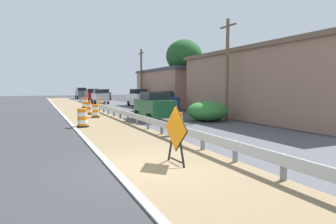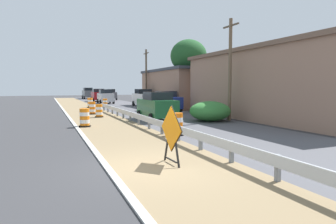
{
  "view_description": "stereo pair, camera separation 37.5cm",
  "coord_description": "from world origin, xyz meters",
  "px_view_note": "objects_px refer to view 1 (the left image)",
  "views": [
    {
      "loc": [
        -3.25,
        -8.2,
        2.41
      ],
      "look_at": [
        2.55,
        4.89,
        1.19
      ],
      "focal_mm": 31.62,
      "sensor_mm": 36.0,
      "label": 1
    },
    {
      "loc": [
        -2.91,
        -8.35,
        2.41
      ],
      "look_at": [
        2.55,
        4.89,
        1.19
      ],
      "focal_mm": 31.62,
      "sensor_mm": 36.0,
      "label": 2
    }
  ],
  "objects_px": {
    "traffic_barrel_mid": "(96,112)",
    "traffic_barrel_farthest": "(100,104)",
    "car_distant_a": "(139,98)",
    "car_distant_b": "(100,97)",
    "car_mid_far_lane": "(162,101)",
    "warning_sign_diamond": "(176,131)",
    "traffic_barrel_far": "(88,109)",
    "traffic_barrel_nearest": "(177,125)",
    "utility_pole_near": "(227,68)",
    "traffic_barrel_close": "(83,119)",
    "car_lead_far_lane": "(81,93)",
    "traffic_barrel_farther": "(85,103)",
    "car_lead_near_lane": "(92,95)",
    "car_trailing_far_lane": "(154,106)",
    "car_trailing_near_lane": "(104,94)",
    "utility_pole_mid": "(141,76)"
  },
  "relations": [
    {
      "from": "traffic_barrel_mid",
      "to": "traffic_barrel_farthest",
      "type": "bearing_deg",
      "value": 77.22
    },
    {
      "from": "car_distant_a",
      "to": "car_distant_b",
      "type": "bearing_deg",
      "value": -159.13
    },
    {
      "from": "car_mid_far_lane",
      "to": "warning_sign_diamond",
      "type": "bearing_deg",
      "value": -20.62
    },
    {
      "from": "traffic_barrel_far",
      "to": "car_mid_far_lane",
      "type": "height_order",
      "value": "car_mid_far_lane"
    },
    {
      "from": "warning_sign_diamond",
      "to": "traffic_barrel_far",
      "type": "xyz_separation_m",
      "value": [
        0.17,
        18.16,
        -0.53
      ]
    },
    {
      "from": "traffic_barrel_nearest",
      "to": "traffic_barrel_mid",
      "type": "relative_size",
      "value": 1.08
    },
    {
      "from": "utility_pole_near",
      "to": "traffic_barrel_nearest",
      "type": "bearing_deg",
      "value": -143.61
    },
    {
      "from": "traffic_barrel_farthest",
      "to": "traffic_barrel_close",
      "type": "bearing_deg",
      "value": -104.5
    },
    {
      "from": "car_mid_far_lane",
      "to": "traffic_barrel_mid",
      "type": "bearing_deg",
      "value": -62.4
    },
    {
      "from": "car_lead_far_lane",
      "to": "utility_pole_near",
      "type": "bearing_deg",
      "value": -174.44
    },
    {
      "from": "traffic_barrel_farthest",
      "to": "car_distant_a",
      "type": "relative_size",
      "value": 0.23
    },
    {
      "from": "warning_sign_diamond",
      "to": "car_lead_far_lane",
      "type": "relative_size",
      "value": 0.39
    },
    {
      "from": "traffic_barrel_farther",
      "to": "car_lead_near_lane",
      "type": "height_order",
      "value": "car_lead_near_lane"
    },
    {
      "from": "traffic_barrel_nearest",
      "to": "car_distant_a",
      "type": "distance_m",
      "value": 22.09
    },
    {
      "from": "car_distant_a",
      "to": "car_mid_far_lane",
      "type": "bearing_deg",
      "value": 0.24
    },
    {
      "from": "traffic_barrel_farthest",
      "to": "car_mid_far_lane",
      "type": "bearing_deg",
      "value": -58.08
    },
    {
      "from": "traffic_barrel_farthest",
      "to": "car_mid_far_lane",
      "type": "xyz_separation_m",
      "value": [
        4.7,
        -7.55,
        0.53
      ]
    },
    {
      "from": "utility_pole_near",
      "to": "car_lead_near_lane",
      "type": "bearing_deg",
      "value": 97.46
    },
    {
      "from": "traffic_barrel_close",
      "to": "car_mid_far_lane",
      "type": "bearing_deg",
      "value": 45.04
    },
    {
      "from": "car_trailing_far_lane",
      "to": "traffic_barrel_farther",
      "type": "bearing_deg",
      "value": 10.45
    },
    {
      "from": "traffic_barrel_farthest",
      "to": "car_trailing_near_lane",
      "type": "distance_m",
      "value": 20.7
    },
    {
      "from": "traffic_barrel_far",
      "to": "traffic_barrel_mid",
      "type": "bearing_deg",
      "value": -87.66
    },
    {
      "from": "traffic_barrel_farther",
      "to": "car_distant_b",
      "type": "height_order",
      "value": "car_distant_b"
    },
    {
      "from": "traffic_barrel_close",
      "to": "traffic_barrel_far",
      "type": "xyz_separation_m",
      "value": [
        1.63,
        8.2,
        -0.0
      ]
    },
    {
      "from": "car_mid_far_lane",
      "to": "car_trailing_far_lane",
      "type": "height_order",
      "value": "car_trailing_far_lane"
    },
    {
      "from": "traffic_barrel_farther",
      "to": "car_lead_far_lane",
      "type": "relative_size",
      "value": 0.24
    },
    {
      "from": "traffic_barrel_farther",
      "to": "traffic_barrel_farthest",
      "type": "height_order",
      "value": "traffic_barrel_farther"
    },
    {
      "from": "car_distant_b",
      "to": "warning_sign_diamond",
      "type": "bearing_deg",
      "value": 173.4
    },
    {
      "from": "traffic_barrel_farthest",
      "to": "utility_pole_mid",
      "type": "distance_m",
      "value": 6.7
    },
    {
      "from": "car_trailing_near_lane",
      "to": "car_distant_b",
      "type": "xyz_separation_m",
      "value": [
        -3.06,
        -11.86,
        0.02
      ]
    },
    {
      "from": "car_lead_far_lane",
      "to": "car_distant_a",
      "type": "relative_size",
      "value": 1.08
    },
    {
      "from": "traffic_barrel_nearest",
      "to": "car_trailing_far_lane",
      "type": "height_order",
      "value": "car_trailing_far_lane"
    },
    {
      "from": "utility_pole_mid",
      "to": "traffic_barrel_nearest",
      "type": "bearing_deg",
      "value": -104.56
    },
    {
      "from": "traffic_barrel_mid",
      "to": "traffic_barrel_farthest",
      "type": "xyz_separation_m",
      "value": [
        2.53,
        11.17,
        -0.0
      ]
    },
    {
      "from": "car_mid_far_lane",
      "to": "car_trailing_far_lane",
      "type": "xyz_separation_m",
      "value": [
        -3.68,
        -7.22,
        0.03
      ]
    },
    {
      "from": "car_mid_far_lane",
      "to": "traffic_barrel_farthest",
      "type": "bearing_deg",
      "value": -147.05
    },
    {
      "from": "traffic_barrel_close",
      "to": "car_trailing_far_lane",
      "type": "distance_m",
      "value": 5.62
    },
    {
      "from": "traffic_barrel_nearest",
      "to": "car_mid_far_lane",
      "type": "relative_size",
      "value": 0.26
    },
    {
      "from": "warning_sign_diamond",
      "to": "utility_pole_near",
      "type": "relative_size",
      "value": 0.26
    },
    {
      "from": "car_trailing_near_lane",
      "to": "car_trailing_far_lane",
      "type": "distance_m",
      "value": 35.12
    },
    {
      "from": "utility_pole_near",
      "to": "traffic_barrel_farther",
      "type": "bearing_deg",
      "value": 113.2
    },
    {
      "from": "traffic_barrel_nearest",
      "to": "utility_pole_mid",
      "type": "distance_m",
      "value": 24.1
    },
    {
      "from": "traffic_barrel_mid",
      "to": "car_lead_far_lane",
      "type": "relative_size",
      "value": 0.22
    },
    {
      "from": "warning_sign_diamond",
      "to": "utility_pole_near",
      "type": "distance_m",
      "value": 13.05
    },
    {
      "from": "car_distant_b",
      "to": "utility_pole_mid",
      "type": "bearing_deg",
      "value": -148.51
    },
    {
      "from": "traffic_barrel_close",
      "to": "traffic_barrel_farther",
      "type": "relative_size",
      "value": 0.98
    },
    {
      "from": "traffic_barrel_mid",
      "to": "utility_pole_mid",
      "type": "bearing_deg",
      "value": 57.37
    },
    {
      "from": "warning_sign_diamond",
      "to": "car_distant_a",
      "type": "bearing_deg",
      "value": -108.37
    },
    {
      "from": "car_trailing_near_lane",
      "to": "utility_pole_near",
      "type": "distance_m",
      "value": 37.32
    },
    {
      "from": "traffic_barrel_nearest",
      "to": "utility_pole_mid",
      "type": "height_order",
      "value": "utility_pole_mid"
    }
  ]
}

